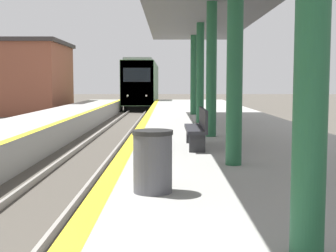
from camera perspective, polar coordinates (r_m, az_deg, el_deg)
train at (r=47.96m, az=-3.36°, el=5.13°), size 2.83×18.02×4.63m
station_canopy at (r=13.45m, az=5.12°, el=14.60°), size 3.98×23.06×3.97m
trash_bin at (r=6.52m, az=-2.13°, el=-4.30°), size 0.57×0.57×0.87m
bench at (r=11.02m, az=3.44°, el=-0.06°), size 0.44×1.97×0.92m
station_building at (r=39.78m, az=-18.76°, el=5.61°), size 8.77×8.13×5.78m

